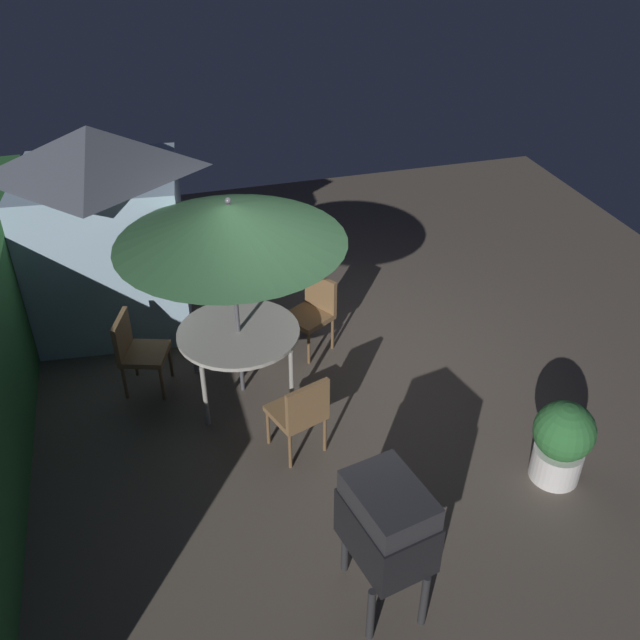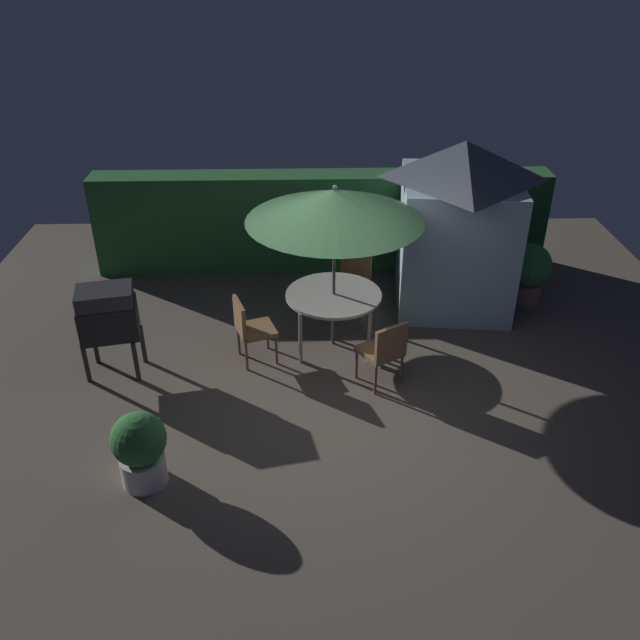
{
  "view_description": "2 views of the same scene",
  "coord_description": "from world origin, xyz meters",
  "px_view_note": "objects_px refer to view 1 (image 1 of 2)",
  "views": [
    {
      "loc": [
        -5.83,
        1.87,
        4.92
      ],
      "look_at": [
        -0.07,
        0.22,
        0.86
      ],
      "focal_mm": 39.21,
      "sensor_mm": 36.0,
      "label": 1
    },
    {
      "loc": [
        -0.31,
        -6.59,
        4.91
      ],
      "look_at": [
        -0.11,
        0.34,
        0.8
      ],
      "focal_mm": 36.98,
      "sensor_mm": 36.0,
      "label": 2
    }
  ],
  "objects_px": {
    "garden_shed": "(105,227)",
    "chair_near_shed": "(313,309)",
    "potted_plant_by_shed": "(118,239)",
    "patio_table": "(239,336)",
    "potted_plant_by_grill": "(562,440)",
    "chair_toward_hedge": "(301,411)",
    "bbq_grill": "(387,523)",
    "patio_umbrella": "(230,223)",
    "chair_far_side": "(136,348)"
  },
  "relations": [
    {
      "from": "garden_shed",
      "to": "chair_near_shed",
      "type": "bearing_deg",
      "value": -120.36
    },
    {
      "from": "chair_near_shed",
      "to": "potted_plant_by_shed",
      "type": "relative_size",
      "value": 0.96
    },
    {
      "from": "patio_table",
      "to": "potted_plant_by_grill",
      "type": "distance_m",
      "value": 3.31
    },
    {
      "from": "chair_near_shed",
      "to": "chair_toward_hedge",
      "type": "relative_size",
      "value": 1.0
    },
    {
      "from": "garden_shed",
      "to": "patio_table",
      "type": "xyz_separation_m",
      "value": [
        -1.85,
        -1.21,
        -0.53
      ]
    },
    {
      "from": "garden_shed",
      "to": "bbq_grill",
      "type": "height_order",
      "value": "garden_shed"
    },
    {
      "from": "garden_shed",
      "to": "chair_toward_hedge",
      "type": "bearing_deg",
      "value": -151.71
    },
    {
      "from": "chair_near_shed",
      "to": "bbq_grill",
      "type": "bearing_deg",
      "value": 173.62
    },
    {
      "from": "garden_shed",
      "to": "patio_table",
      "type": "distance_m",
      "value": 2.27
    },
    {
      "from": "garden_shed",
      "to": "potted_plant_by_grill",
      "type": "height_order",
      "value": "garden_shed"
    },
    {
      "from": "potted_plant_by_shed",
      "to": "potted_plant_by_grill",
      "type": "bearing_deg",
      "value": -143.64
    },
    {
      "from": "bbq_grill",
      "to": "potted_plant_by_grill",
      "type": "relative_size",
      "value": 1.42
    },
    {
      "from": "patio_umbrella",
      "to": "potted_plant_by_shed",
      "type": "relative_size",
      "value": 2.42
    },
    {
      "from": "chair_near_shed",
      "to": "chair_toward_hedge",
      "type": "xyz_separation_m",
      "value": [
        -1.67,
        0.59,
        0.0
      ]
    },
    {
      "from": "chair_toward_hedge",
      "to": "potted_plant_by_shed",
      "type": "xyz_separation_m",
      "value": [
        4.08,
        1.5,
        -0.0
      ]
    },
    {
      "from": "patio_table",
      "to": "potted_plant_by_shed",
      "type": "relative_size",
      "value": 1.36
    },
    {
      "from": "chair_near_shed",
      "to": "potted_plant_by_shed",
      "type": "bearing_deg",
      "value": 40.97
    },
    {
      "from": "chair_toward_hedge",
      "to": "chair_near_shed",
      "type": "bearing_deg",
      "value": -19.34
    },
    {
      "from": "patio_umbrella",
      "to": "chair_far_side",
      "type": "distance_m",
      "value": 1.86
    },
    {
      "from": "chair_near_shed",
      "to": "chair_toward_hedge",
      "type": "bearing_deg",
      "value": 160.66
    },
    {
      "from": "garden_shed",
      "to": "potted_plant_by_shed",
      "type": "bearing_deg",
      "value": -4.2
    },
    {
      "from": "chair_far_side",
      "to": "potted_plant_by_shed",
      "type": "bearing_deg",
      "value": 1.62
    },
    {
      "from": "chair_near_shed",
      "to": "chair_far_side",
      "type": "bearing_deg",
      "value": 96.28
    },
    {
      "from": "potted_plant_by_shed",
      "to": "garden_shed",
      "type": "bearing_deg",
      "value": 175.8
    },
    {
      "from": "potted_plant_by_grill",
      "to": "garden_shed",
      "type": "bearing_deg",
      "value": 44.16
    },
    {
      "from": "patio_umbrella",
      "to": "bbq_grill",
      "type": "distance_m",
      "value": 3.1
    },
    {
      "from": "potted_plant_by_shed",
      "to": "chair_near_shed",
      "type": "bearing_deg",
      "value": -139.03
    },
    {
      "from": "bbq_grill",
      "to": "potted_plant_by_shed",
      "type": "relative_size",
      "value": 1.28
    },
    {
      "from": "potted_plant_by_shed",
      "to": "bbq_grill",
      "type": "bearing_deg",
      "value": -163.54
    },
    {
      "from": "garden_shed",
      "to": "chair_toward_hedge",
      "type": "height_order",
      "value": "garden_shed"
    },
    {
      "from": "garden_shed",
      "to": "bbq_grill",
      "type": "bearing_deg",
      "value": -158.94
    },
    {
      "from": "chair_toward_hedge",
      "to": "potted_plant_by_grill",
      "type": "distance_m",
      "value": 2.41
    },
    {
      "from": "chair_near_shed",
      "to": "garden_shed",
      "type": "bearing_deg",
      "value": 59.64
    },
    {
      "from": "bbq_grill",
      "to": "chair_toward_hedge",
      "type": "bearing_deg",
      "value": 6.94
    },
    {
      "from": "bbq_grill",
      "to": "chair_near_shed",
      "type": "bearing_deg",
      "value": -6.38
    },
    {
      "from": "patio_table",
      "to": "patio_umbrella",
      "type": "xyz_separation_m",
      "value": [
        -0.0,
        -0.0,
        1.29
      ]
    },
    {
      "from": "chair_far_side",
      "to": "chair_toward_hedge",
      "type": "xyz_separation_m",
      "value": [
        -1.45,
        -1.43,
        0.0
      ]
    },
    {
      "from": "potted_plant_by_shed",
      "to": "chair_toward_hedge",
      "type": "bearing_deg",
      "value": -159.78
    },
    {
      "from": "potted_plant_by_grill",
      "to": "potted_plant_by_shed",
      "type": "bearing_deg",
      "value": 36.36
    },
    {
      "from": "garden_shed",
      "to": "potted_plant_by_shed",
      "type": "height_order",
      "value": "garden_shed"
    },
    {
      "from": "garden_shed",
      "to": "patio_umbrella",
      "type": "bearing_deg",
      "value": -146.77
    },
    {
      "from": "patio_table",
      "to": "chair_toward_hedge",
      "type": "xyz_separation_m",
      "value": [
        -1.1,
        -0.37,
        -0.2
      ]
    },
    {
      "from": "patio_umbrella",
      "to": "potted_plant_by_grill",
      "type": "bearing_deg",
      "value": -128.57
    },
    {
      "from": "patio_table",
      "to": "potted_plant_by_grill",
      "type": "xyz_separation_m",
      "value": [
        -2.06,
        -2.58,
        -0.27
      ]
    },
    {
      "from": "potted_plant_by_grill",
      "to": "patio_table",
      "type": "bearing_deg",
      "value": 51.43
    },
    {
      "from": "chair_toward_hedge",
      "to": "garden_shed",
      "type": "bearing_deg",
      "value": 28.29
    },
    {
      "from": "garden_shed",
      "to": "chair_near_shed",
      "type": "xyz_separation_m",
      "value": [
        -1.27,
        -2.17,
        -0.73
      ]
    },
    {
      "from": "chair_far_side",
      "to": "chair_toward_hedge",
      "type": "bearing_deg",
      "value": -135.46
    },
    {
      "from": "garden_shed",
      "to": "chair_far_side",
      "type": "relative_size",
      "value": 2.73
    },
    {
      "from": "garden_shed",
      "to": "chair_far_side",
      "type": "xyz_separation_m",
      "value": [
        -1.49,
        -0.16,
        -0.73
      ]
    }
  ]
}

